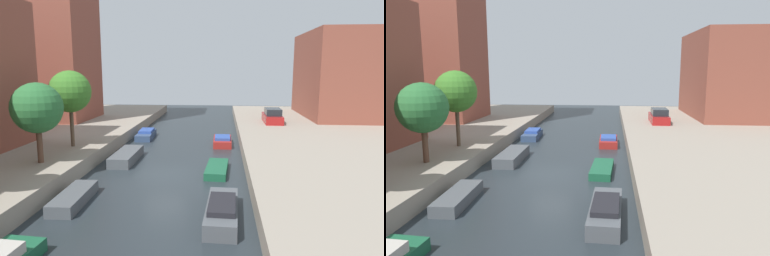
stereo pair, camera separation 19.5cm
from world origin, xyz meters
The scene contains 11 objects.
ground_plane centered at (0.00, 0.00, 0.00)m, with size 84.00×84.00×0.00m, color #232B30.
low_block_right centered at (18.00, 21.49, 5.85)m, with size 10.00×13.72×9.69m, color brown.
street_tree_3 centered at (-7.31, -1.43, 4.27)m, with size 2.98×2.98×4.78m.
street_tree_4 centered at (-7.31, 3.13, 4.93)m, with size 2.98×2.98×5.44m.
parked_car centered at (8.69, 15.84, 1.62)m, with size 1.80×4.67×1.49m.
moored_boat_left_2 centered at (-3.74, -5.08, 0.29)m, with size 1.36×3.90×0.58m.
moored_boat_left_3 centered at (-3.31, 2.99, 0.35)m, with size 1.47×4.57×0.69m.
moored_boat_left_4 centered at (-3.74, 11.44, 0.34)m, with size 1.57×4.12×0.79m.
moored_boat_right_2 centered at (3.54, -6.33, 0.41)m, with size 1.53×4.49×0.91m.
moored_boat_right_3 centered at (3.20, 0.74, 0.23)m, with size 1.52×3.85×0.46m.
moored_boat_right_4 centered at (3.53, 8.98, 0.35)m, with size 1.53×3.64×0.81m.
Camera 2 is at (3.70, -20.90, 6.57)m, focal length 32.77 mm.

